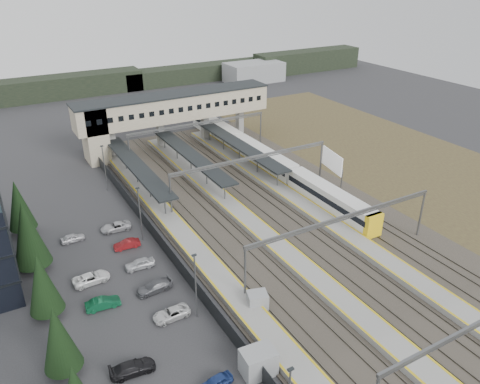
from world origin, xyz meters
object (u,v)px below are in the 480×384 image
footbridge (162,111)px  train (264,159)px  relay_cabin_far (257,301)px  relay_cabin_near (258,362)px  billboard (332,162)px

footbridge → train: 23.44m
relay_cabin_far → train: (21.57, 32.95, 0.97)m
relay_cabin_near → footbridge: 61.81m
relay_cabin_near → billboard: bearing=42.1°
relay_cabin_near → relay_cabin_far: bearing=59.2°
relay_cabin_far → train: train is taller
relay_cabin_far → footbridge: size_ratio=0.07×
relay_cabin_far → footbridge: (9.27, 52.00, 6.92)m
relay_cabin_far → billboard: size_ratio=0.40×
relay_cabin_far → train: 39.39m
relay_cabin_near → relay_cabin_far: (4.68, 7.85, -0.31)m
relay_cabin_near → train: (26.25, 40.80, 0.66)m
train → billboard: (6.78, -10.98, 1.95)m
relay_cabin_near → footbridge: size_ratio=0.08×
relay_cabin_near → billboard: 44.57m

